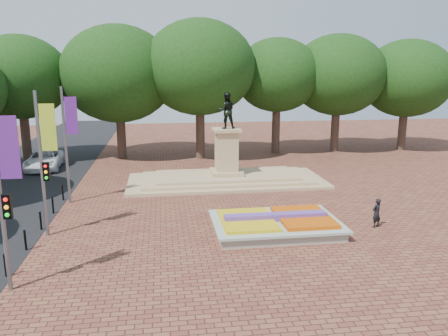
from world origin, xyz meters
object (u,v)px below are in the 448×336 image
flower_bed (276,224)px  monument (226,170)px  pedestrian (376,213)px  van (45,160)px

flower_bed → monument: (-1.03, 10.00, 0.50)m
flower_bed → pedestrian: pedestrian is taller
flower_bed → monument: monument is taller
van → monument: bearing=-28.4°
flower_bed → pedestrian: size_ratio=4.13×
flower_bed → monument: bearing=95.9°
van → pedestrian: size_ratio=3.60×
monument → flower_bed: bearing=-84.1°
monument → van: 15.51m
monument → pedestrian: (6.26, -10.21, -0.12)m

